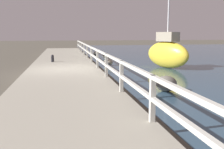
{
  "coord_description": "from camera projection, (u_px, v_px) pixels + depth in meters",
  "views": [
    {
      "loc": [
        -0.03,
        -12.77,
        1.98
      ],
      "look_at": [
        1.86,
        -2.77,
        0.37
      ],
      "focal_mm": 42.0,
      "sensor_mm": 36.0,
      "label": 1
    }
  ],
  "objects": [
    {
      "name": "boulder_mid_strip",
      "position": [
        106.0,
        56.0,
        20.52
      ],
      "size": [
        0.6,
        0.54,
        0.45
      ],
      "color": "#666056",
      "rests_on": "ground"
    },
    {
      "name": "dock_walkway",
      "position": [
        64.0,
        72.0,
        12.69
      ],
      "size": [
        3.49,
        36.0,
        0.27
      ],
      "color": "gray",
      "rests_on": "ground"
    },
    {
      "name": "boulder_upstream",
      "position": [
        108.0,
        62.0,
        16.06
      ],
      "size": [
        0.56,
        0.5,
        0.42
      ],
      "color": "gray",
      "rests_on": "ground"
    },
    {
      "name": "ground_plane",
      "position": [
        64.0,
        74.0,
        12.71
      ],
      "size": [
        120.0,
        120.0,
        0.0
      ],
      "primitive_type": "plane",
      "color": "#4C473D"
    },
    {
      "name": "sailboat_yellow",
      "position": [
        167.0,
        52.0,
        14.95
      ],
      "size": [
        2.01,
        3.25,
        7.42
      ],
      "rotation": [
        0.0,
        0.0,
        0.37
      ],
      "color": "gold",
      "rests_on": "water_surface"
    },
    {
      "name": "mooring_bollard",
      "position": [
        53.0,
        58.0,
        15.69
      ],
      "size": [
        0.17,
        0.17,
        0.44
      ],
      "color": "black",
      "rests_on": "dock_walkway"
    },
    {
      "name": "boulder_water_edge",
      "position": [
        166.0,
        84.0,
        8.96
      ],
      "size": [
        0.73,
        0.65,
        0.54
      ],
      "color": "#666056",
      "rests_on": "ground"
    },
    {
      "name": "boulder_near_dock",
      "position": [
        95.0,
        53.0,
        23.94
      ],
      "size": [
        0.4,
        0.36,
        0.3
      ],
      "color": "#666056",
      "rests_on": "ground"
    },
    {
      "name": "railing",
      "position": [
        97.0,
        55.0,
        12.87
      ],
      "size": [
        0.1,
        32.5,
        0.92
      ],
      "color": "beige",
      "rests_on": "dock_walkway"
    }
  ]
}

